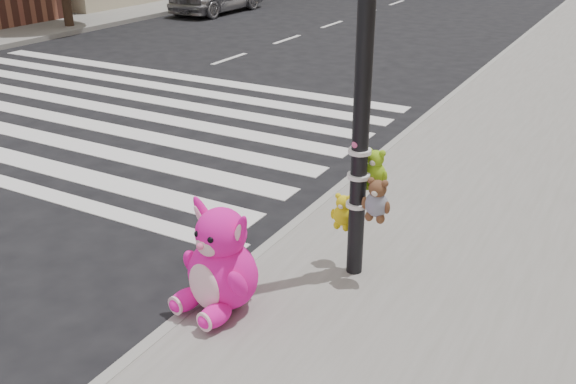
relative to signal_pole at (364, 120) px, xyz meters
The scene contains 6 objects.
ground 3.64m from the signal_pole, 145.28° to the right, with size 120.00×120.00×0.00m, color black.
curb_edge 8.42m from the signal_pole, 97.47° to the left, with size 0.12×80.00×0.15m, color gray.
crosswalk 8.08m from the signal_pole, 154.60° to the left, with size 11.00×6.00×0.01m, color silver, non-canonical shape.
signal_pole is the anchor object (origin of this frame).
pink_bunny 1.88m from the signal_pole, 124.34° to the right, with size 0.77×0.87×1.06m.
red_teddy 2.13m from the signal_pole, 118.28° to the right, with size 0.12×0.09×0.18m, color red, non-canonical shape.
Camera 1 is at (4.78, -3.46, 3.54)m, focal length 40.00 mm.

